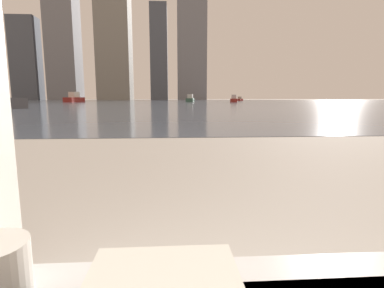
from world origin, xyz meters
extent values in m
cube|color=silver|center=(-0.31, 0.76, 0.58)|extent=(0.27, 0.20, 0.04)
cube|color=slate|center=(0.00, 62.00, 0.01)|extent=(180.00, 110.00, 0.01)
cube|color=maroon|center=(17.92, 80.68, 0.28)|extent=(2.36, 3.18, 0.53)
cube|color=#B2A893|center=(17.92, 80.68, 0.85)|extent=(1.21, 1.37, 0.61)
cube|color=maroon|center=(-19.34, 60.60, 0.47)|extent=(2.75, 5.48, 0.92)
cube|color=silver|center=(-19.34, 60.60, 1.45)|extent=(1.65, 2.17, 1.05)
cube|color=maroon|center=(11.74, 58.54, 0.34)|extent=(2.14, 4.02, 0.67)
cube|color=silver|center=(11.74, 58.54, 1.06)|extent=(1.25, 1.61, 0.76)
cube|color=#335647|center=(3.49, 63.32, 0.37)|extent=(2.07, 4.34, 0.73)
cube|color=silver|center=(3.49, 63.32, 1.15)|extent=(1.27, 1.71, 0.83)
cube|color=maroon|center=(-21.02, 67.11, 0.35)|extent=(2.83, 4.06, 0.68)
cube|color=silver|center=(-21.02, 67.11, 1.07)|extent=(1.49, 1.72, 0.77)
cube|color=#4C515B|center=(-54.06, 118.00, 14.93)|extent=(9.31, 6.79, 29.87)
cube|color=slate|center=(-40.15, 118.00, 21.39)|extent=(10.44, 10.59, 42.79)
cube|color=gray|center=(-21.63, 118.00, 24.36)|extent=(11.99, 12.35, 48.72)
cube|color=#4C515B|center=(-5.03, 118.00, 17.32)|extent=(6.26, 10.11, 34.65)
cube|color=slate|center=(7.36, 118.00, 27.24)|extent=(10.78, 8.80, 54.48)
camera|label=1|loc=(-0.29, 0.28, 0.90)|focal=28.00mm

